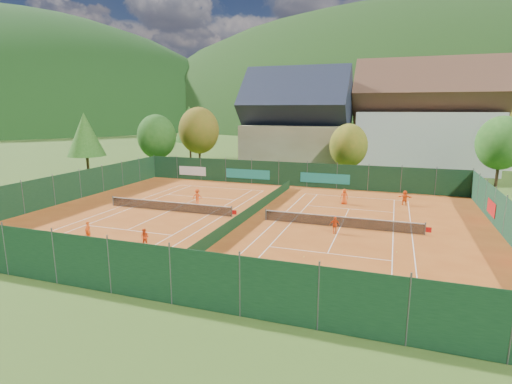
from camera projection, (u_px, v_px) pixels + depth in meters
The scene contains 33 objects.
ground at pixel (249, 219), 35.21m from camera, with size 600.00×600.00×0.00m, color #345219.
clay_pad at pixel (249, 218), 35.21m from camera, with size 40.00×32.00×0.01m, color #A44A18.
court_markings_left at pixel (169, 211), 37.77m from camera, with size 11.03×23.83×0.00m.
court_markings_right at pixel (340, 227), 32.64m from camera, with size 11.03×23.83×0.00m.
tennis_net_left at pixel (171, 206), 37.62m from camera, with size 13.30×0.10×1.02m.
tennis_net_right at pixel (342, 221), 32.49m from camera, with size 13.30×0.10×1.02m.
court_divider at pixel (249, 213), 35.11m from camera, with size 0.03×28.80×1.00m.
fence_north at pixel (289, 174), 49.84m from camera, with size 40.00×0.10×3.00m.
fence_south at pixel (139, 271), 20.11m from camera, with size 40.00×0.04×3.00m.
fence_west at pixel (68, 187), 41.32m from camera, with size 0.04×32.00×3.00m.
fence_east at pixel (511, 223), 28.54m from camera, with size 0.09×32.00×3.00m.
chalet at pixel (296, 127), 62.55m from camera, with size 16.20×12.00×16.00m.
hotel_block_a at pixel (425, 123), 61.84m from camera, with size 21.60×11.00×17.25m.
tree_west_front at pixel (157, 137), 59.65m from camera, with size 5.72×5.72×8.69m.
tree_west_mid at pixel (199, 130), 63.78m from camera, with size 6.44×6.44×9.78m.
tree_west_back at pixel (189, 124), 72.96m from camera, with size 5.60×5.60×10.00m.
tree_center at pixel (348, 146), 52.66m from camera, with size 5.01×5.01×7.60m.
tree_east_front at pixel (501, 143), 48.59m from camera, with size 5.72×5.72×8.69m.
tree_west_side at pixel (85, 135), 54.04m from camera, with size 5.04×5.04×9.00m.
tree_east_back at pixel (492, 127), 62.47m from camera, with size 7.15×7.15×10.86m.
mountain_backdrop at pixel (420, 188), 250.07m from camera, with size 820.00×530.00×242.00m.
ball_hopper at pixel (370, 292), 19.91m from camera, with size 0.34×0.34×0.80m.
loose_ball_0 at pixel (112, 228), 32.43m from camera, with size 0.07×0.07×0.07m, color #CCD833.
loose_ball_1 at pixel (304, 257), 26.04m from camera, with size 0.07×0.07×0.07m, color #CCD833.
loose_ball_2 at pixel (260, 216), 36.06m from camera, with size 0.07×0.07×0.07m, color #CCD833.
loose_ball_3 at pixel (235, 197), 43.66m from camera, with size 0.07×0.07×0.07m, color #CCD833.
loose_ball_4 at pixel (397, 252), 26.91m from camera, with size 0.07×0.07×0.07m, color #CCD833.
player_left_near at pixel (88, 230), 29.51m from camera, with size 0.50×0.32×1.36m, color #EB5414.
player_left_mid at pixel (145, 238), 27.99m from camera, with size 0.63×0.49×1.29m, color #E84914.
player_left_far at pixel (197, 196), 40.42m from camera, with size 1.02×0.58×1.57m, color #F64F15.
player_right_near at pixel (335, 225), 30.91m from camera, with size 0.79×0.33×1.35m, color #E54F14.
player_right_far_a at pixel (344, 197), 40.34m from camera, with size 0.77×0.50×1.58m, color #EE4F15.
player_right_far_b at pixel (405, 198), 40.00m from camera, with size 1.39×0.44×1.50m, color orange.
Camera 1 is at (11.76, -31.88, 9.53)m, focal length 28.00 mm.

